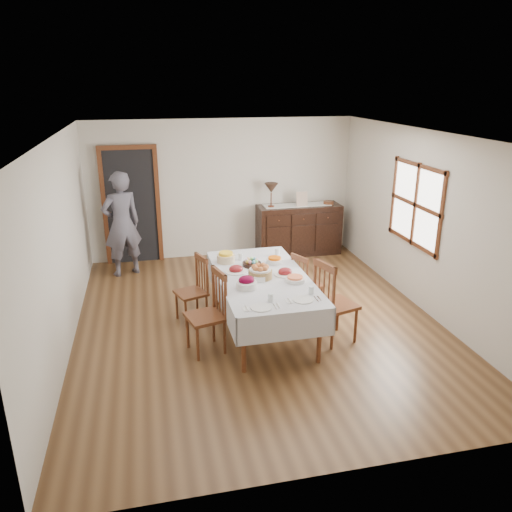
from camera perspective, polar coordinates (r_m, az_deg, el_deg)
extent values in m
plane|color=brown|center=(7.18, 0.18, -7.43)|extent=(6.00, 6.00, 0.00)
cube|color=white|center=(6.44, 0.20, 13.69)|extent=(5.00, 6.00, 0.02)
cube|color=beige|center=(9.56, -3.83, 7.65)|extent=(5.00, 0.02, 2.60)
cube|color=beige|center=(4.04, 9.78, -9.63)|extent=(5.00, 0.02, 2.60)
cube|color=beige|center=(6.63, -21.39, 1.00)|extent=(0.02, 6.00, 2.60)
cube|color=beige|center=(7.63, 18.86, 3.60)|extent=(0.02, 6.00, 2.60)
cube|color=white|center=(7.82, 17.83, 5.61)|extent=(0.02, 1.30, 1.10)
cube|color=#5A2D17|center=(7.82, 17.75, 5.61)|extent=(0.03, 1.46, 1.26)
cube|color=black|center=(9.47, -14.02, 5.45)|extent=(0.90, 0.06, 2.10)
cube|color=#5A2D17|center=(9.45, -14.02, 5.42)|extent=(1.04, 0.08, 2.18)
cube|color=#BCBCC0|center=(6.63, 0.74, -2.47)|extent=(1.15, 2.28, 0.04)
cylinder|color=#5A2D17|center=(5.85, -1.42, -10.04)|extent=(0.06, 0.06, 0.73)
cylinder|color=#5A2D17|center=(6.08, 7.26, -8.99)|extent=(0.06, 0.06, 0.73)
cylinder|color=#5A2D17|center=(7.59, -4.45, -2.92)|extent=(0.06, 0.06, 0.73)
cylinder|color=#5A2D17|center=(7.77, 2.32, -2.33)|extent=(0.06, 0.06, 0.73)
cube|color=#BCBCC0|center=(6.59, -4.15, -4.13)|extent=(0.04, 2.31, 0.35)
cube|color=#BCBCC0|center=(6.84, 5.44, -3.25)|extent=(0.04, 2.31, 0.35)
cube|color=#BCBCC0|center=(5.69, 3.52, -8.09)|extent=(1.17, 0.03, 0.35)
cube|color=#BCBCC0|center=(7.73, -1.29, -0.45)|extent=(1.17, 0.03, 0.35)
cube|color=#5A2D17|center=(6.27, -5.81, -6.95)|extent=(0.54, 0.54, 0.04)
cylinder|color=#5A2D17|center=(6.47, -7.81, -8.57)|extent=(0.04, 0.04, 0.45)
cylinder|color=#5A2D17|center=(6.18, -6.67, -9.97)|extent=(0.04, 0.04, 0.45)
cylinder|color=#5A2D17|center=(6.58, -4.87, -7.95)|extent=(0.04, 0.04, 0.45)
cylinder|color=#5A2D17|center=(6.29, -3.60, -9.29)|extent=(0.04, 0.04, 0.45)
cylinder|color=#5A2D17|center=(6.37, -4.87, -3.56)|extent=(0.04, 0.04, 0.59)
cylinder|color=#5A2D17|center=(6.05, -3.48, -4.80)|extent=(0.04, 0.04, 0.59)
cube|color=#5A2D17|center=(6.11, -4.25, -2.01)|extent=(0.15, 0.42, 0.08)
cylinder|color=#5A2D17|center=(6.30, -4.53, -4.03)|extent=(0.02, 0.02, 0.48)
cylinder|color=#5A2D17|center=(6.22, -4.19, -4.34)|extent=(0.02, 0.02, 0.48)
cylinder|color=#5A2D17|center=(6.14, -3.84, -4.66)|extent=(0.02, 0.02, 0.48)
cube|color=#5A2D17|center=(7.09, -7.44, -4.22)|extent=(0.50, 0.50, 0.04)
cylinder|color=#5A2D17|center=(7.25, -9.04, -5.64)|extent=(0.03, 0.03, 0.40)
cylinder|color=#5A2D17|center=(6.99, -8.00, -6.60)|extent=(0.03, 0.03, 0.40)
cylinder|color=#5A2D17|center=(7.37, -6.75, -5.11)|extent=(0.03, 0.03, 0.40)
cylinder|color=#5A2D17|center=(7.11, -5.64, -6.03)|extent=(0.03, 0.03, 0.40)
cylinder|color=#5A2D17|center=(7.20, -6.80, -1.55)|extent=(0.04, 0.04, 0.53)
cylinder|color=#5A2D17|center=(6.91, -5.60, -2.40)|extent=(0.04, 0.04, 0.53)
cube|color=#5A2D17|center=(6.97, -6.28, -0.24)|extent=(0.16, 0.37, 0.08)
cylinder|color=#5A2D17|center=(7.13, -6.50, -1.90)|extent=(0.02, 0.02, 0.43)
cylinder|color=#5A2D17|center=(7.06, -6.21, -2.11)|extent=(0.02, 0.02, 0.43)
cylinder|color=#5A2D17|center=(6.99, -5.91, -2.33)|extent=(0.02, 0.02, 0.43)
cube|color=#5A2D17|center=(6.57, 9.14, -5.55)|extent=(0.58, 0.58, 0.04)
cylinder|color=#5A2D17|center=(6.66, 11.32, -7.81)|extent=(0.04, 0.04, 0.48)
cylinder|color=#5A2D17|center=(6.92, 9.31, -6.60)|extent=(0.04, 0.04, 0.48)
cylinder|color=#5A2D17|center=(6.44, 8.71, -8.62)|extent=(0.04, 0.04, 0.48)
cylinder|color=#5A2D17|center=(6.71, 6.75, -7.33)|extent=(0.04, 0.04, 0.48)
cylinder|color=#5A2D17|center=(6.18, 8.88, -4.03)|extent=(0.04, 0.04, 0.62)
cylinder|color=#5A2D17|center=(6.47, 6.73, -2.82)|extent=(0.04, 0.04, 0.62)
cube|color=#5A2D17|center=(6.22, 7.89, -1.15)|extent=(0.17, 0.44, 0.09)
cylinder|color=#5A2D17|center=(6.26, 8.31, -3.90)|extent=(0.02, 0.02, 0.51)
cylinder|color=#5A2D17|center=(6.33, 7.77, -3.59)|extent=(0.02, 0.02, 0.51)
cylinder|color=#5A2D17|center=(6.40, 7.24, -3.29)|extent=(0.02, 0.02, 0.51)
cube|color=#5A2D17|center=(7.38, 5.89, -3.36)|extent=(0.49, 0.49, 0.04)
cylinder|color=#5A2D17|center=(7.46, 7.47, -4.91)|extent=(0.03, 0.03, 0.38)
cylinder|color=#5A2D17|center=(7.66, 5.90, -4.19)|extent=(0.03, 0.03, 0.38)
cylinder|color=#5A2D17|center=(7.27, 5.77, -5.52)|extent=(0.03, 0.03, 0.38)
cylinder|color=#5A2D17|center=(7.47, 4.20, -4.76)|extent=(0.03, 0.03, 0.38)
cylinder|color=#5A2D17|center=(7.08, 5.84, -2.23)|extent=(0.04, 0.04, 0.49)
cylinder|color=#5A2D17|center=(7.29, 4.14, -1.50)|extent=(0.04, 0.04, 0.49)
cube|color=#5A2D17|center=(7.11, 5.03, -0.27)|extent=(0.18, 0.34, 0.07)
cylinder|color=#5A2D17|center=(7.14, 5.40, -2.18)|extent=(0.02, 0.02, 0.41)
cylinder|color=#5A2D17|center=(7.19, 4.97, -1.99)|extent=(0.02, 0.02, 0.41)
cylinder|color=#5A2D17|center=(7.25, 4.55, -1.81)|extent=(0.02, 0.02, 0.41)
cube|color=black|center=(9.81, 4.88, 3.02)|extent=(1.62, 0.54, 0.97)
cube|color=black|center=(9.34, 2.59, 4.09)|extent=(0.45, 0.02, 0.19)
sphere|color=brown|center=(9.32, 2.62, 4.06)|extent=(0.03, 0.03, 0.03)
cube|color=black|center=(9.47, 5.43, 4.25)|extent=(0.45, 0.02, 0.19)
sphere|color=brown|center=(9.46, 5.47, 4.21)|extent=(0.03, 0.03, 0.03)
cube|color=black|center=(9.63, 8.19, 4.39)|extent=(0.45, 0.02, 0.19)
sphere|color=brown|center=(9.61, 8.23, 4.36)|extent=(0.03, 0.03, 0.03)
imported|color=#53505D|center=(8.86, -15.13, 3.91)|extent=(0.71, 0.59, 1.95)
cylinder|color=olive|center=(6.54, 0.48, -2.08)|extent=(0.31, 0.31, 0.11)
cylinder|color=silver|center=(6.52, 0.49, -1.54)|extent=(0.28, 0.28, 0.02)
sphere|color=#BB6734|center=(6.52, 1.16, -1.24)|extent=(0.08, 0.08, 0.08)
sphere|color=#BB6734|center=(6.57, 0.78, -1.08)|extent=(0.08, 0.08, 0.08)
sphere|color=#BB6734|center=(6.57, 0.19, -1.08)|extent=(0.08, 0.08, 0.08)
sphere|color=#BB6734|center=(6.52, -0.19, -1.24)|extent=(0.08, 0.08, 0.08)
sphere|color=#BB6734|center=(6.46, -0.06, -1.45)|extent=(0.08, 0.08, 0.08)
sphere|color=#BB6734|center=(6.43, 0.49, -1.55)|extent=(0.08, 0.08, 0.08)
sphere|color=#BB6734|center=(6.46, 1.03, -1.45)|extent=(0.08, 0.08, 0.08)
cylinder|color=black|center=(6.97, -0.50, -0.93)|extent=(0.26, 0.26, 0.05)
ellipsoid|color=pink|center=(6.97, 0.08, -0.49)|extent=(0.05, 0.05, 0.06)
ellipsoid|color=#5AC1D8|center=(7.01, -0.13, -0.38)|extent=(0.05, 0.05, 0.06)
ellipsoid|color=#93ED7C|center=(7.02, -0.52, -0.34)|extent=(0.05, 0.05, 0.06)
ellipsoid|color=#F8B05A|center=(7.01, -0.89, -0.39)|extent=(0.05, 0.05, 0.06)
ellipsoid|color=#C99FE8|center=(6.96, -1.09, -0.51)|extent=(0.05, 0.05, 0.06)
ellipsoid|color=#ECCF55|center=(6.92, -1.00, -0.65)|extent=(0.05, 0.05, 0.06)
ellipsoid|color=pink|center=(6.89, -0.68, -0.73)|extent=(0.05, 0.05, 0.06)
ellipsoid|color=#5AC1D8|center=(6.89, -0.27, -0.73)|extent=(0.05, 0.05, 0.06)
ellipsoid|color=#93ED7C|center=(6.92, 0.03, -0.63)|extent=(0.05, 0.05, 0.06)
cylinder|color=silver|center=(6.77, -2.30, -1.75)|extent=(0.31, 0.31, 0.02)
ellipsoid|color=maroon|center=(6.76, -2.31, -1.50)|extent=(0.19, 0.16, 0.11)
cylinder|color=silver|center=(6.68, 3.33, -2.06)|extent=(0.30, 0.30, 0.02)
ellipsoid|color=maroon|center=(6.67, 3.33, -1.82)|extent=(0.19, 0.16, 0.11)
cylinder|color=silver|center=(6.24, -1.09, -3.30)|extent=(0.26, 0.26, 0.08)
ellipsoid|color=#5A001F|center=(6.21, -1.10, -2.75)|extent=(0.20, 0.17, 0.11)
cylinder|color=silver|center=(7.07, 2.13, -0.60)|extent=(0.23, 0.23, 0.06)
cylinder|color=#E15B04|center=(7.05, 2.14, -0.24)|extent=(0.18, 0.18, 0.03)
cylinder|color=beige|center=(7.12, -3.46, -0.29)|extent=(0.26, 0.26, 0.11)
cylinder|color=yellow|center=(7.09, -3.47, 0.28)|extent=(0.20, 0.20, 0.04)
cylinder|color=silver|center=(6.46, 4.48, -2.72)|extent=(0.26, 0.26, 0.05)
cylinder|color=#E56E40|center=(6.45, 4.48, -2.42)|extent=(0.20, 0.20, 0.02)
cube|color=silver|center=(6.43, 0.36, -2.65)|extent=(0.14, 0.09, 0.07)
cylinder|color=silver|center=(5.72, 0.59, -5.90)|extent=(0.25, 0.25, 0.01)
cube|color=silver|center=(5.69, -1.09, -6.08)|extent=(0.08, 0.12, 0.01)
cube|color=silver|center=(5.69, -1.09, -6.03)|extent=(0.02, 0.16, 0.01)
cube|color=silver|center=(5.76, 2.15, -5.77)|extent=(0.01, 0.18, 0.01)
cube|color=silver|center=(5.77, 2.53, -5.73)|extent=(0.02, 0.14, 0.01)
cylinder|color=white|center=(5.87, 1.69, -4.76)|extent=(0.07, 0.07, 0.10)
cylinder|color=silver|center=(5.94, 5.40, -4.99)|extent=(0.25, 0.25, 0.01)
cube|color=silver|center=(5.89, 3.82, -5.17)|extent=(0.08, 0.12, 0.01)
cube|color=silver|center=(5.89, 3.82, -5.12)|extent=(0.02, 0.16, 0.01)
cube|color=silver|center=(5.99, 6.87, -4.86)|extent=(0.01, 0.18, 0.01)
cube|color=silver|center=(6.00, 7.23, -4.82)|extent=(0.02, 0.14, 0.01)
cylinder|color=white|center=(6.10, 6.33, -3.90)|extent=(0.07, 0.07, 0.10)
cylinder|color=white|center=(7.21, -1.78, -0.04)|extent=(0.07, 0.07, 0.10)
cylinder|color=white|center=(7.39, 2.45, 0.46)|extent=(0.07, 0.07, 0.11)
cube|color=silver|center=(9.69, 4.71, 5.83)|extent=(1.30, 0.35, 0.01)
cylinder|color=brown|center=(9.51, 1.73, 5.69)|extent=(0.12, 0.12, 0.03)
cylinder|color=brown|center=(9.48, 1.74, 6.51)|extent=(0.02, 0.02, 0.25)
cone|color=#39261C|center=(9.44, 1.75, 7.79)|extent=(0.26, 0.26, 0.18)
cube|color=tan|center=(9.59, 5.26, 6.49)|extent=(0.22, 0.08, 0.28)
cylinder|color=#5A2D17|center=(9.84, 8.28, 6.05)|extent=(0.20, 0.20, 0.06)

